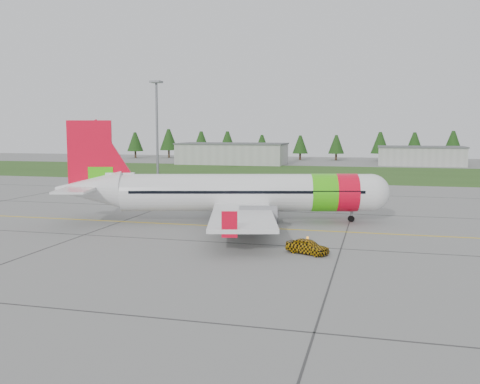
# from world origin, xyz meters

# --- Properties ---
(ground) EXTENTS (320.00, 320.00, 0.00)m
(ground) POSITION_xyz_m (0.00, 0.00, 0.00)
(ground) COLOR gray
(ground) RESTS_ON ground
(aircraft) EXTENTS (36.86, 34.69, 11.36)m
(aircraft) POSITION_xyz_m (-2.15, 11.18, 3.28)
(aircraft) COLOR white
(aircraft) RESTS_ON ground
(follow_me_car) EXTENTS (1.76, 1.88, 3.74)m
(follow_me_car) POSITION_xyz_m (7.40, -2.53, 1.87)
(follow_me_car) COLOR #DEA30C
(follow_me_car) RESTS_ON ground
(service_van) EXTENTS (1.80, 1.72, 4.69)m
(service_van) POSITION_xyz_m (-37.17, 47.02, 2.35)
(service_van) COLOR silver
(service_van) RESTS_ON ground
(grass_strip) EXTENTS (320.00, 50.00, 0.03)m
(grass_strip) POSITION_xyz_m (0.00, 82.00, 0.01)
(grass_strip) COLOR #30561E
(grass_strip) RESTS_ON ground
(taxi_guideline) EXTENTS (120.00, 0.25, 0.02)m
(taxi_guideline) POSITION_xyz_m (0.00, 8.00, 0.01)
(taxi_guideline) COLOR gold
(taxi_guideline) RESTS_ON ground
(hangar_west) EXTENTS (32.00, 14.00, 6.00)m
(hangar_west) POSITION_xyz_m (-30.00, 110.00, 3.00)
(hangar_west) COLOR #A8A8A3
(hangar_west) RESTS_ON ground
(hangar_east) EXTENTS (24.00, 12.00, 5.20)m
(hangar_east) POSITION_xyz_m (25.00, 118.00, 2.60)
(hangar_east) COLOR #A8A8A3
(hangar_east) RESTS_ON ground
(floodlight_mast) EXTENTS (0.50, 0.50, 20.00)m
(floodlight_mast) POSITION_xyz_m (-32.00, 58.00, 10.00)
(floodlight_mast) COLOR slate
(floodlight_mast) RESTS_ON ground
(treeline) EXTENTS (160.00, 8.00, 10.00)m
(treeline) POSITION_xyz_m (0.00, 138.00, 5.00)
(treeline) COLOR #1C3F14
(treeline) RESTS_ON ground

